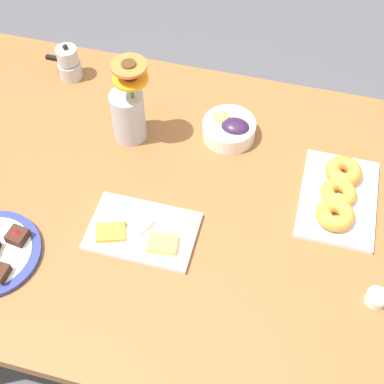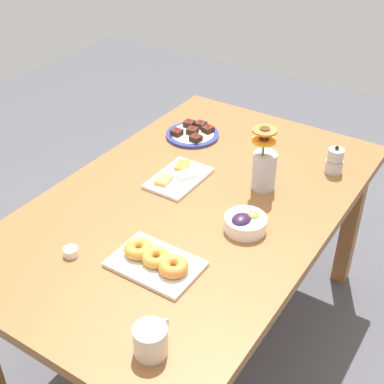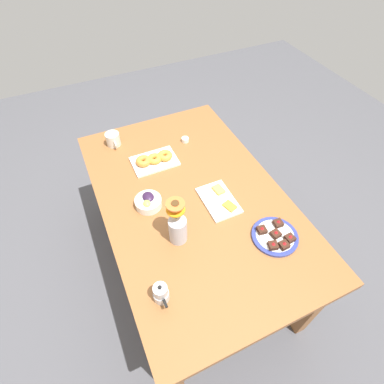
% 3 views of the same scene
% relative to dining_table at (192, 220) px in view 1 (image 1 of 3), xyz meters
% --- Properties ---
extents(ground_plane, '(6.00, 6.00, 0.00)m').
position_rel_dining_table_xyz_m(ground_plane, '(0.00, 0.00, -0.65)').
color(ground_plane, '#4C4C51').
extents(dining_table, '(1.60, 1.00, 0.74)m').
position_rel_dining_table_xyz_m(dining_table, '(0.00, 0.00, 0.00)').
color(dining_table, brown).
rests_on(dining_table, ground_plane).
extents(grape_bowl, '(0.15, 0.15, 0.07)m').
position_rel_dining_table_xyz_m(grape_bowl, '(-0.04, -0.24, 0.12)').
color(grape_bowl, white).
rests_on(grape_bowl, dining_table).
extents(cheese_platter, '(0.26, 0.17, 0.03)m').
position_rel_dining_table_xyz_m(cheese_platter, '(0.09, 0.12, 0.10)').
color(cheese_platter, white).
rests_on(cheese_platter, dining_table).
extents(croissant_platter, '(0.19, 0.28, 0.05)m').
position_rel_dining_table_xyz_m(croissant_platter, '(-0.36, -0.10, 0.11)').
color(croissant_platter, white).
rests_on(croissant_platter, dining_table).
extents(jam_cup_honey, '(0.05, 0.05, 0.03)m').
position_rel_dining_table_xyz_m(jam_cup_honey, '(-0.47, 0.16, 0.10)').
color(jam_cup_honey, white).
rests_on(jam_cup_honey, dining_table).
extents(flower_vase, '(0.11, 0.09, 0.26)m').
position_rel_dining_table_xyz_m(flower_vase, '(0.22, -0.18, 0.18)').
color(flower_vase, '#B2B2BC').
rests_on(flower_vase, dining_table).
extents(moka_pot, '(0.11, 0.07, 0.12)m').
position_rel_dining_table_xyz_m(moka_pot, '(0.48, -0.36, 0.13)').
color(moka_pot, '#B7B7BC').
rests_on(moka_pot, dining_table).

